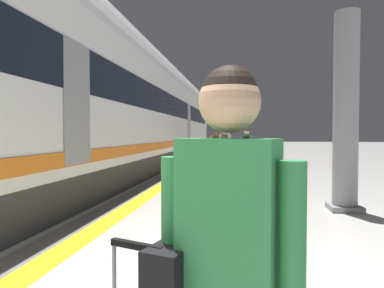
% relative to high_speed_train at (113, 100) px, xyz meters
% --- Properties ---
extents(safety_line_strip, '(0.36, 80.00, 0.01)m').
position_rel_high_speed_train_xyz_m(safety_line_strip, '(2.04, -0.02, -2.50)').
color(safety_line_strip, yellow).
rests_on(safety_line_strip, ground).
extents(tactile_edge_band, '(0.55, 80.00, 0.01)m').
position_rel_high_speed_train_xyz_m(tactile_edge_band, '(1.75, -0.02, -2.50)').
color(tactile_edge_band, slate).
rests_on(tactile_edge_band, ground).
extents(high_speed_train, '(2.94, 35.06, 4.97)m').
position_rel_high_speed_train_xyz_m(high_speed_train, '(0.00, 0.00, 0.00)').
color(high_speed_train, '#38383D').
rests_on(high_speed_train, ground).
extents(traveller_foreground, '(0.54, 0.32, 1.64)m').
position_rel_high_speed_train_xyz_m(traveller_foreground, '(4.10, -9.57, -1.56)').
color(traveller_foreground, '#383842').
rests_on(traveller_foreground, ground).
extents(passenger_near, '(0.49, 0.32, 1.58)m').
position_rel_high_speed_train_xyz_m(passenger_near, '(4.35, 3.50, -1.57)').
color(passenger_near, '#383842').
rests_on(passenger_near, ground).
extents(suitcase_near, '(0.38, 0.24, 0.93)m').
position_rel_high_speed_train_xyz_m(suitcase_near, '(4.03, 3.38, -2.20)').
color(suitcase_near, black).
rests_on(suitcase_near, ground).
extents(passenger_mid, '(0.52, 0.37, 1.69)m').
position_rel_high_speed_train_xyz_m(passenger_mid, '(3.43, 4.27, -1.50)').
color(passenger_mid, '#383842').
rests_on(passenger_mid, ground).
extents(suitcase_mid, '(0.38, 0.24, 0.62)m').
position_rel_high_speed_train_xyz_m(suitcase_mid, '(3.11, 4.12, -2.17)').
color(suitcase_mid, '#A51E1E').
rests_on(suitcase_mid, ground).
extents(passenger_far, '(0.47, 0.36, 1.56)m').
position_rel_high_speed_train_xyz_m(passenger_far, '(2.89, 5.63, -1.58)').
color(passenger_far, brown).
rests_on(passenger_far, ground).
extents(duffel_bag_far, '(0.44, 0.26, 0.36)m').
position_rel_high_speed_train_xyz_m(duffel_bag_far, '(2.57, 5.48, -2.35)').
color(duffel_bag_far, navy).
rests_on(duffel_bag_far, ground).
extents(platform_pillar, '(0.56, 0.56, 3.60)m').
position_rel_high_speed_train_xyz_m(platform_pillar, '(6.02, -4.15, -0.78)').
color(platform_pillar, gray).
rests_on(platform_pillar, ground).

